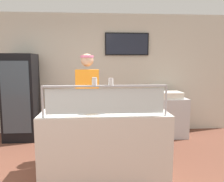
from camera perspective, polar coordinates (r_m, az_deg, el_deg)
The scene contains 12 objects.
ground_plane at distance 3.98m, azimuth -2.23°, elevation -16.64°, with size 12.00×12.00×0.00m, color brown.
shop_rear_unit at distance 5.16m, azimuth -2.76°, elevation 4.54°, with size 6.12×0.13×2.70m.
serving_counter at distance 3.22m, azimuth -1.89°, elevation -13.45°, with size 1.72×0.76×0.95m, color silver.
sneeze_guard at distance 2.72m, azimuth -1.70°, elevation -1.43°, with size 1.54×0.06×0.39m.
pizza_tray at distance 3.08m, azimuth -5.34°, elevation -4.91°, with size 0.48×0.48×0.04m.
pizza_server at distance 3.05m, azimuth -4.44°, elevation -4.58°, with size 0.07×0.28×0.01m, color #ADAFB7.
parmesan_shaker at distance 2.70m, azimuth -4.52°, elevation 2.35°, with size 0.06×0.06×0.10m.
pepper_flake_shaker at distance 2.71m, azimuth -0.31°, elevation 2.30°, with size 0.06×0.06×0.09m.
worker_figure at distance 3.72m, azimuth -6.21°, elevation -2.17°, with size 0.41×0.50×1.76m.
drink_fridge at distance 5.01m, azimuth -22.35°, elevation -1.45°, with size 0.65×0.61×1.79m.
prep_shelf at distance 5.07m, azimuth 14.49°, elevation -6.46°, with size 0.70×0.55×0.85m, color #B7BABF.
pizza_box_stack at distance 4.98m, azimuth 14.70°, elevation -0.95°, with size 0.47×0.46×0.13m.
Camera 1 is at (0.75, -2.63, 1.63)m, focal length 35.62 mm.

